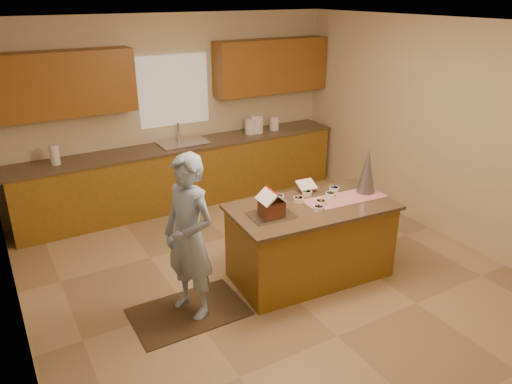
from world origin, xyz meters
TOP-DOWN VIEW (x-y plane):
  - floor at (0.00, 0.00)m, footprint 5.50×5.50m
  - ceiling at (0.00, 0.00)m, footprint 5.50×5.50m
  - wall_back at (0.00, 2.75)m, footprint 5.50×5.50m
  - wall_left at (-2.50, 0.00)m, footprint 5.50×5.50m
  - wall_right at (2.50, 0.00)m, footprint 5.50×5.50m
  - stone_accent at (-2.48, -0.80)m, footprint 0.00×2.50m
  - window_curtain at (0.00, 2.72)m, footprint 1.05×0.03m
  - back_counter_base at (0.00, 2.45)m, footprint 4.80×0.60m
  - back_counter_top at (0.00, 2.45)m, footprint 4.85×0.63m
  - upper_cabinet_left at (-1.55, 2.57)m, footprint 1.85×0.35m
  - upper_cabinet_right at (1.55, 2.57)m, footprint 1.85×0.35m
  - sink at (0.00, 2.45)m, footprint 0.70×0.45m
  - faucet at (0.00, 2.63)m, footprint 0.03×0.03m
  - island_base at (0.40, -0.14)m, footprint 1.75×0.97m
  - island_top at (0.40, -0.14)m, footprint 1.83×1.05m
  - table_runner at (0.82, -0.17)m, footprint 0.96×0.41m
  - baking_tray at (-0.12, -0.15)m, footprint 0.45×0.35m
  - cookbook at (0.56, 0.21)m, footprint 0.22×0.18m
  - tinsel_tree at (1.13, -0.15)m, footprint 0.22×0.22m
  - rug at (-1.05, -0.10)m, footprint 1.11×0.73m
  - boy at (-1.00, -0.10)m, footprint 0.58×0.70m
  - canister_a at (1.11, 2.45)m, footprint 0.17×0.17m
  - canister_b at (1.23, 2.45)m, footprint 0.19×0.19m
  - canister_c at (1.55, 2.45)m, footprint 0.15×0.15m
  - paper_towel at (-1.75, 2.45)m, footprint 0.12×0.12m
  - gingerbread_house at (-0.12, -0.15)m, footprint 0.28×0.28m
  - candy_bowls at (0.49, -0.02)m, footprint 0.78×0.56m

SIDE VIEW (x-z plane):
  - floor at x=0.00m, z-range 0.00..0.00m
  - rug at x=-1.05m, z-range 0.00..0.01m
  - island_base at x=0.40m, z-range 0.00..0.82m
  - back_counter_base at x=0.00m, z-range 0.00..0.88m
  - boy at x=-1.00m, z-range 0.01..1.65m
  - island_top at x=0.40m, z-range 0.82..0.86m
  - table_runner at x=0.82m, z-range 0.86..0.87m
  - baking_tray at x=-0.12m, z-range 0.86..0.89m
  - candy_bowls at x=0.49m, z-range 0.86..0.91m
  - sink at x=0.00m, z-range 0.83..0.95m
  - back_counter_top at x=0.00m, z-range 0.88..0.92m
  - cookbook at x=0.56m, z-range 0.90..0.99m
  - gingerbread_house at x=-0.12m, z-range 0.85..1.12m
  - canister_c at x=1.55m, z-range 0.92..1.13m
  - canister_a at x=1.11m, z-range 0.92..1.16m
  - paper_towel at x=-1.75m, z-range 0.92..1.18m
  - canister_b at x=1.23m, z-range 0.92..1.20m
  - faucet at x=0.00m, z-range 0.92..1.20m
  - tinsel_tree at x=1.13m, z-range 0.86..1.38m
  - stone_accent at x=-2.48m, z-range 0.00..2.50m
  - wall_back at x=0.00m, z-range 1.35..1.35m
  - wall_left at x=-2.50m, z-range 1.35..1.35m
  - wall_right at x=2.50m, z-range 1.35..1.35m
  - window_curtain at x=0.00m, z-range 1.15..2.15m
  - upper_cabinet_left at x=-1.55m, z-range 1.50..2.30m
  - upper_cabinet_right at x=1.55m, z-range 1.50..2.30m
  - ceiling at x=0.00m, z-range 2.70..2.70m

